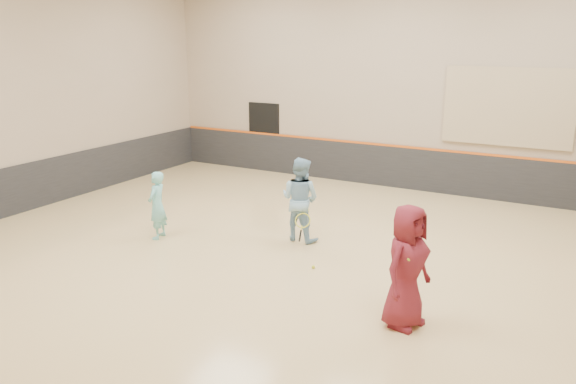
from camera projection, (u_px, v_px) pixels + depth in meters
The scene contains 14 objects.
room at pixel (304, 217), 11.02m from camera, with size 15.04×12.04×6.22m.
wainscot_back at pixel (398, 167), 16.13m from camera, with size 14.90×0.04×1.20m, color #232326.
wainscot_left at pixel (47, 182), 14.53m from camera, with size 0.04×11.90×1.20m, color #232326.
accent_stripe at pixel (399, 146), 15.95m from camera, with size 14.90×0.03×0.06m, color #D85914.
acoustic_panel at pixel (508, 107), 14.31m from camera, with size 3.20×0.08×2.00m, color tan.
doorway at pixel (264, 137), 18.08m from camera, with size 1.10×0.05×2.20m, color black.
girl at pixel (157, 205), 12.04m from camera, with size 0.54×0.35×1.48m, color #77CFCE.
instructor at pixel (300, 199), 11.91m from camera, with size 0.88×0.68×1.80m, color #88B6D2.
young_man at pixel (407, 266), 8.30m from camera, with size 0.93×0.61×1.91m, color maroon.
held_racket at pixel (303, 220), 11.58m from camera, with size 0.44×0.44×0.64m, color yellow, non-canonical shape.
spare_racket at pixel (303, 210), 14.09m from camera, with size 0.68×0.68×0.06m, color #A5D02D, non-canonical shape.
ball_under_racket at pixel (313, 267), 10.60m from camera, with size 0.07×0.07×0.07m, color gold.
ball_in_hand at pixel (409, 259), 7.99m from camera, with size 0.07×0.07×0.07m, color #B6D531.
ball_beside_spare at pixel (409, 209), 14.17m from camera, with size 0.07×0.07×0.07m, color yellow.
Camera 1 is at (4.76, -9.35, 4.24)m, focal length 35.00 mm.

